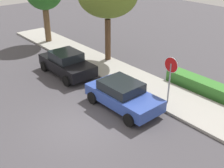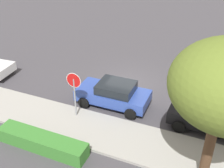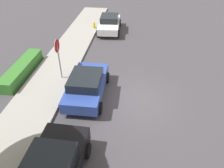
# 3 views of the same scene
# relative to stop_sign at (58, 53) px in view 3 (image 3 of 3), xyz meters

# --- Properties ---
(ground_plane) EXTENTS (60.00, 60.00, 0.00)m
(ground_plane) POSITION_rel_stop_sign_xyz_m (-1.38, -4.48, -1.84)
(ground_plane) COLOR #423F44
(sidewalk_curb) EXTENTS (32.00, 2.66, 0.14)m
(sidewalk_curb) POSITION_rel_stop_sign_xyz_m (-1.38, 0.67, -1.77)
(sidewalk_curb) COLOR #9E9B93
(sidewalk_curb) RESTS_ON ground_plane
(stop_sign) EXTENTS (0.80, 0.08, 2.66)m
(stop_sign) POSITION_rel_stop_sign_xyz_m (0.00, 0.00, 0.00)
(stop_sign) COLOR gray
(stop_sign) RESTS_ON ground_plane
(parked_car_blue) EXTENTS (4.06, 2.11, 1.39)m
(parked_car_blue) POSITION_rel_stop_sign_xyz_m (-1.36, -1.90, -1.12)
(parked_car_blue) COLOR #2D479E
(parked_car_blue) RESTS_ON ground_plane
(parked_car_white) EXTENTS (4.07, 2.12, 1.35)m
(parked_car_white) POSITION_rel_stop_sign_xyz_m (8.17, -1.79, -1.14)
(parked_car_white) COLOR white
(parked_car_white) RESTS_ON ground_plane
(fire_hydrant) EXTENTS (0.30, 0.22, 0.72)m
(fire_hydrant) POSITION_rel_stop_sign_xyz_m (8.32, -0.37, -1.48)
(fire_hydrant) COLOR gold
(fire_hydrant) RESTS_ON ground_plane
(front_yard_hedge) EXTENTS (4.41, 0.90, 0.71)m
(front_yard_hedge) POSITION_rel_stop_sign_xyz_m (0.25, 2.67, -1.48)
(front_yard_hedge) COLOR #387A2D
(front_yard_hedge) RESTS_ON ground_plane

